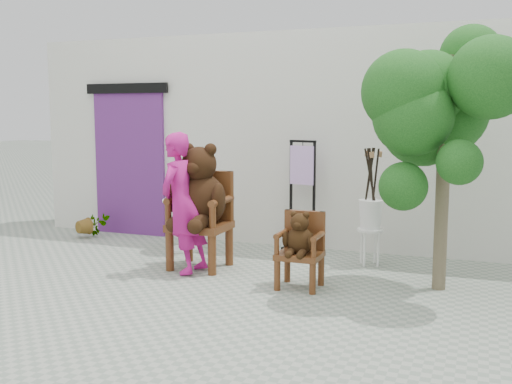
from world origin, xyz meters
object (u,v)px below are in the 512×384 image
at_px(person, 183,203).
at_px(cafe_table, 185,218).
at_px(stool_bucket, 371,214).
at_px(tree, 435,105).
at_px(chair_small, 300,242).
at_px(chair_big, 200,199).
at_px(display_stand, 302,209).

xyz_separation_m(person, cafe_table, (-0.53, 1.04, -0.38)).
xyz_separation_m(stool_bucket, tree, (0.77, -0.81, 1.30)).
height_order(chair_small, person, person).
relative_size(cafe_table, tree, 0.25).
height_order(cafe_table, stool_bucket, stool_bucket).
distance_m(chair_big, display_stand, 1.59).
height_order(chair_big, cafe_table, chair_big).
bearing_deg(chair_big, display_stand, 54.77).
relative_size(cafe_table, display_stand, 0.47).
relative_size(chair_big, tree, 0.54).
distance_m(chair_small, tree, 1.99).
bearing_deg(person, chair_big, 164.96).
bearing_deg(cafe_table, tree, -12.49).
xyz_separation_m(cafe_table, display_stand, (1.53, 0.50, 0.14)).
bearing_deg(display_stand, cafe_table, -147.90).
distance_m(chair_small, cafe_table, 2.31).
bearing_deg(tree, chair_small, -161.71).
height_order(chair_big, display_stand, chair_big).
bearing_deg(chair_big, stool_bucket, 24.48).
bearing_deg(cafe_table, person, -63.13).
bearing_deg(display_stand, chair_big, -111.13).
distance_m(chair_big, cafe_table, 1.08).
relative_size(person, tree, 0.59).
bearing_deg(chair_small, tree, 18.29).
xyz_separation_m(chair_small, cafe_table, (-2.00, 1.16, -0.06)).
xyz_separation_m(chair_big, cafe_table, (-0.62, 0.79, -0.41)).
relative_size(chair_big, display_stand, 1.00).
distance_m(chair_big, person, 0.27).
xyz_separation_m(chair_big, person, (-0.09, -0.26, -0.03)).
bearing_deg(display_stand, tree, -20.58).
distance_m(chair_small, person, 1.51).
bearing_deg(chair_small, person, 175.42).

